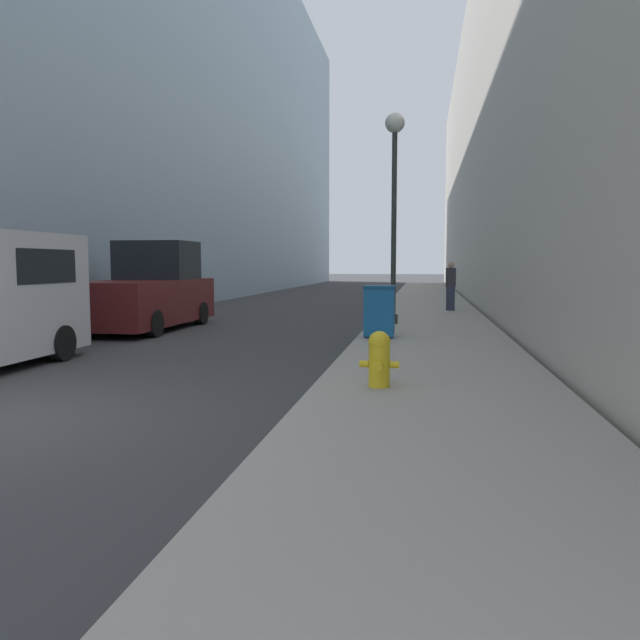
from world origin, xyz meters
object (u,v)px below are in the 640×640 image
fire_hydrant (379,358)px  trash_bin (379,311)px  pedestrian_on_sidewalk (451,286)px  lamppost (394,177)px  pickup_truck (147,293)px

fire_hydrant → trash_bin: (-0.39, 5.57, 0.20)m
fire_hydrant → pedestrian_on_sidewalk: size_ratio=0.43×
lamppost → pickup_truck: lamppost is taller
lamppost → pedestrian_on_sidewalk: (1.72, 5.14, -3.04)m
lamppost → pickup_truck: 7.23m
trash_bin → lamppost: (0.15, 3.13, 3.30)m
fire_hydrant → lamppost: size_ratio=0.13×
fire_hydrant → pedestrian_on_sidewalk: pedestrian_on_sidewalk is taller
trash_bin → lamppost: bearing=87.3°
trash_bin → pedestrian_on_sidewalk: bearing=77.3°
lamppost → pedestrian_on_sidewalk: lamppost is taller
trash_bin → lamppost: size_ratio=0.20×
fire_hydrant → pedestrian_on_sidewalk: (1.48, 13.84, 0.46)m
fire_hydrant → lamppost: 9.38m
pedestrian_on_sidewalk → fire_hydrant: bearing=-96.1°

